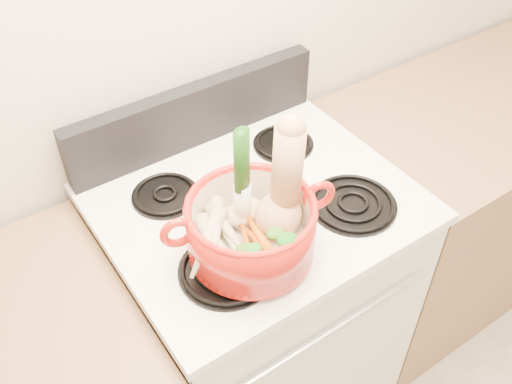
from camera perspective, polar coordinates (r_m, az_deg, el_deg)
wall_back at (r=1.52m, az=-7.78°, el=16.63°), size 3.50×0.02×2.60m
stove_body at (r=1.85m, az=0.01°, el=-11.75°), size 0.76×0.65×0.92m
cooktop at (r=1.48m, az=0.01°, el=-1.11°), size 0.78×0.67×0.03m
control_backsplash at (r=1.61m, az=-6.06°, el=7.73°), size 0.76×0.05×0.18m
oven_handle at (r=1.44m, az=7.91°, el=-13.44°), size 0.60×0.02×0.02m
counter_right at (r=2.42m, az=21.41°, el=0.69°), size 1.36×0.65×0.90m
burner_front_left at (r=1.30m, az=-2.94°, el=-7.69°), size 0.22×0.22×0.02m
burner_front_right at (r=1.47m, az=9.70°, el=-1.10°), size 0.22×0.22×0.02m
burner_back_left at (r=1.49m, az=-9.09°, el=-0.21°), size 0.17×0.17×0.02m
burner_back_right at (r=1.64m, az=2.75°, el=4.94°), size 0.17×0.17×0.02m
dutch_oven at (r=1.28m, az=-0.51°, el=-3.69°), size 0.35×0.35×0.14m
pot_handle_left at (r=1.21m, az=-7.81°, el=-4.05°), size 0.08×0.04×0.08m
pot_handle_right at (r=1.29m, az=6.31°, el=-0.34°), size 0.08×0.04×0.08m
squash at (r=1.23m, az=2.50°, el=0.78°), size 0.15×0.14×0.29m
leek at (r=1.24m, az=-1.41°, el=1.20°), size 0.06×0.06×0.29m
ginger at (r=1.33m, az=-1.30°, el=-2.24°), size 0.10×0.07×0.05m
parsnip_0 at (r=1.29m, az=-2.59°, el=-4.57°), size 0.07×0.21×0.06m
parsnip_1 at (r=1.25m, az=-3.60°, el=-5.79°), size 0.06×0.20×0.06m
parsnip_2 at (r=1.28m, az=-2.72°, el=-3.89°), size 0.04×0.17×0.05m
parsnip_3 at (r=1.25m, az=-4.99°, el=-4.94°), size 0.17×0.15×0.06m
parsnip_4 at (r=1.26m, az=-4.11°, el=-4.18°), size 0.14×0.18×0.05m
carrot_0 at (r=1.27m, az=0.74°, el=-5.69°), size 0.05×0.18×0.05m
carrot_1 at (r=1.25m, az=-1.11°, el=-6.36°), size 0.10×0.13×0.04m
carrot_2 at (r=1.28m, az=0.19°, el=-4.25°), size 0.06×0.17×0.04m
carrot_3 at (r=1.24m, az=-0.84°, el=-5.89°), size 0.08×0.13×0.04m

